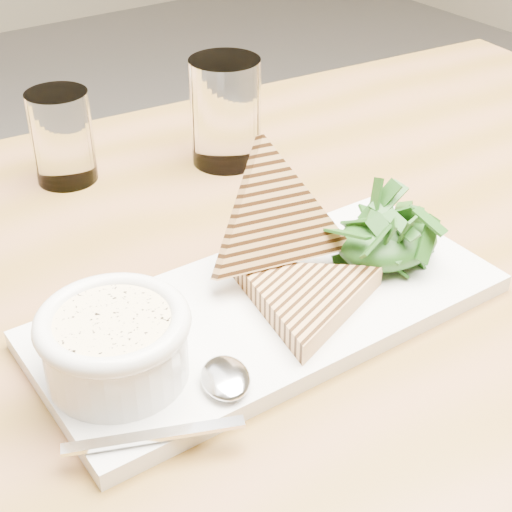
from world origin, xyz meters
TOP-DOWN VIEW (x-y plane):
  - table_top at (-0.15, -0.13)m, footprint 1.30×0.93m
  - table_leg_br at (0.42, 0.23)m, footprint 0.06×0.06m
  - platter at (-0.19, -0.17)m, footprint 0.39×0.18m
  - soup_bowl at (-0.33, -0.18)m, footprint 0.10×0.10m
  - soup at (-0.33, -0.18)m, footprint 0.09×0.09m
  - bowl_rim at (-0.33, -0.18)m, footprint 0.11×0.11m
  - sandwich_flat at (-0.17, -0.19)m, footprint 0.19×0.19m
  - sandwich_lean at (-0.16, -0.13)m, footprint 0.17×0.17m
  - salad_base at (-0.07, -0.17)m, footprint 0.10×0.08m
  - arugula_pile at (-0.07, -0.17)m, footprint 0.11×0.10m
  - spoon_bowl at (-0.28, -0.23)m, footprint 0.05×0.06m
  - spoon_handle at (-0.34, -0.25)m, footprint 0.11×0.05m
  - glass_near at (-0.23, 0.15)m, footprint 0.06×0.06m
  - glass_far at (-0.06, 0.09)m, footprint 0.08×0.08m

SIDE VIEW (x-z plane):
  - table_leg_br at x=0.42m, z-range 0.00..0.69m
  - table_top at x=-0.15m, z-range 0.69..0.73m
  - platter at x=-0.19m, z-range 0.73..0.74m
  - spoon_handle at x=-0.34m, z-range 0.75..0.75m
  - spoon_bowl at x=-0.28m, z-range 0.74..0.75m
  - sandwich_flat at x=-0.17m, z-range 0.74..0.76m
  - salad_base at x=-0.07m, z-range 0.74..0.78m
  - soup_bowl at x=-0.33m, z-range 0.74..0.78m
  - arugula_pile at x=-0.07m, z-range 0.74..0.80m
  - glass_near at x=-0.23m, z-range 0.73..0.83m
  - glass_far at x=-0.06m, z-range 0.73..0.85m
  - soup at x=-0.33m, z-range 0.78..0.79m
  - bowl_rim at x=-0.33m, z-range 0.78..0.80m
  - sandwich_lean at x=-0.16m, z-range 0.71..0.87m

